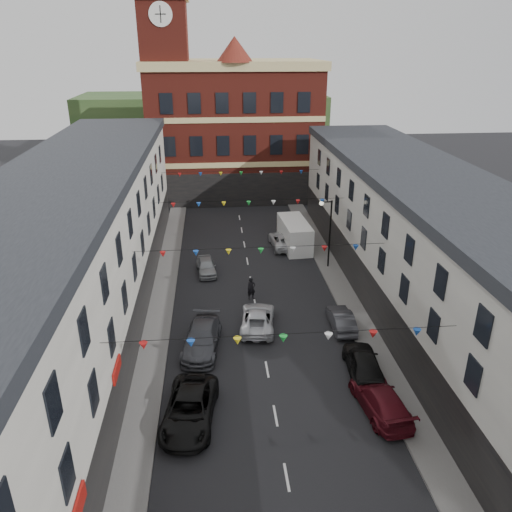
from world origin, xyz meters
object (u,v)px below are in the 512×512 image
object	(u,v)px
car_left_c	(190,409)
car_left_d	(202,339)
car_right_c	(381,400)
car_right_e	(341,319)
car_right_d	(363,363)
white_van	(294,234)
pedestrian	(251,289)
street_lamp	(327,225)
moving_car	(258,318)
car_right_f	(283,240)
car_left_e	(206,266)

from	to	relation	value
car_left_c	car_left_d	bearing A→B (deg)	92.66
car_right_c	car_right_e	size ratio (longest dim) A/B	1.26
car_right_d	white_van	bearing A→B (deg)	-83.02
car_right_c	pedestrian	world-z (taller)	pedestrian
car_left_c	car_right_e	distance (m)	12.87
street_lamp	car_right_d	bearing A→B (deg)	-94.02
car_right_e	moving_car	distance (m)	5.64
car_right_c	car_right_f	bearing A→B (deg)	-91.87
street_lamp	car_right_c	xyz separation A→B (m)	(-1.05, -18.09, -3.19)
car_right_e	moving_car	size ratio (longest dim) A/B	0.82
car_left_e	car_left_d	bearing A→B (deg)	-97.22
street_lamp	car_right_f	xyz separation A→B (m)	(-2.95, 5.07, -3.24)
car_left_d	car_right_c	world-z (taller)	car_left_d
car_right_f	moving_car	distance (m)	14.71
street_lamp	car_right_e	distance (m)	10.33
street_lamp	car_right_f	size ratio (longest dim) A/B	1.25
car_left_c	car_right_d	bearing A→B (deg)	24.48
pedestrian	car_left_d	bearing A→B (deg)	-132.51
car_right_f	car_left_c	bearing A→B (deg)	67.51
car_right_d	white_van	world-z (taller)	white_van
street_lamp	car_right_f	world-z (taller)	street_lamp
moving_car	white_van	xyz separation A→B (m)	(4.78, 14.12, 0.62)
car_right_c	car_right_e	distance (m)	8.34
car_right_c	white_van	world-z (taller)	white_van
street_lamp	car_right_c	size ratio (longest dim) A/B	1.22
car_left_e	moving_car	world-z (taller)	moving_car
moving_car	car_right_e	bearing A→B (deg)	-178.56
car_left_d	white_van	xyz separation A→B (m)	(8.51, 16.47, 0.52)
street_lamp	white_van	bearing A→B (deg)	110.78
car_left_d	car_right_f	size ratio (longest dim) A/B	1.09
pedestrian	car_right_f	bearing A→B (deg)	56.40
car_left_c	car_right_c	bearing A→B (deg)	6.86
car_left_c	moving_car	bearing A→B (deg)	71.58
street_lamp	pedestrian	bearing A→B (deg)	-143.07
car_left_e	pedestrian	world-z (taller)	pedestrian
car_right_c	white_van	size ratio (longest dim) A/B	0.85
car_left_d	car_right_f	xyz separation A→B (m)	(7.45, 16.58, -0.10)
car_left_d	white_van	distance (m)	18.55
car_left_e	street_lamp	bearing A→B (deg)	-5.06
pedestrian	moving_car	bearing A→B (deg)	-101.51
car_left_c	car_right_c	world-z (taller)	car_left_c
pedestrian	white_van	bearing A→B (deg)	51.08
car_right_c	white_van	distance (m)	23.08
car_right_f	white_van	distance (m)	1.24
car_right_f	moving_car	size ratio (longest dim) A/B	1.01
car_left_d	car_right_e	xyz separation A→B (m)	(9.35, 1.75, -0.12)
moving_car	white_van	distance (m)	14.92
street_lamp	car_right_c	bearing A→B (deg)	-93.32
car_left_e	pedestrian	distance (m)	5.98
street_lamp	pedestrian	xyz separation A→B (m)	(-6.77, -5.09, -3.03)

